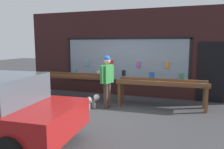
% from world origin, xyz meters
% --- Properties ---
extents(ground_plane, '(40.00, 40.00, 0.00)m').
position_xyz_m(ground_plane, '(0.00, 0.00, 0.00)').
color(ground_plane, '#38383A').
extents(shopfront_facade, '(8.28, 0.29, 3.34)m').
position_xyz_m(shopfront_facade, '(0.04, 2.39, 1.65)').
color(shopfront_facade, '#331919').
rests_on(shopfront_facade, ground_plane).
extents(display_table_left, '(2.89, 0.75, 0.95)m').
position_xyz_m(display_table_left, '(-1.60, 1.11, 0.78)').
color(display_table_left, brown).
rests_on(display_table_left, ground_plane).
extents(display_table_right, '(2.89, 0.74, 0.89)m').
position_xyz_m(display_table_right, '(1.60, 1.11, 0.72)').
color(display_table_right, brown).
rests_on(display_table_right, ground_plane).
extents(person_browsing, '(0.32, 0.65, 1.67)m').
position_xyz_m(person_browsing, '(-0.02, 0.47, 0.98)').
color(person_browsing, '#4C382D').
rests_on(person_browsing, ground_plane).
extents(small_dog, '(0.39, 0.48, 0.43)m').
position_xyz_m(small_dog, '(-0.44, 0.23, 0.30)').
color(small_dog, white).
rests_on(small_dog, ground_plane).
extents(sandwich_board_sign, '(0.74, 0.84, 0.95)m').
position_xyz_m(sandwich_board_sign, '(-4.03, 0.90, 0.49)').
color(sandwich_board_sign, black).
rests_on(sandwich_board_sign, ground_plane).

